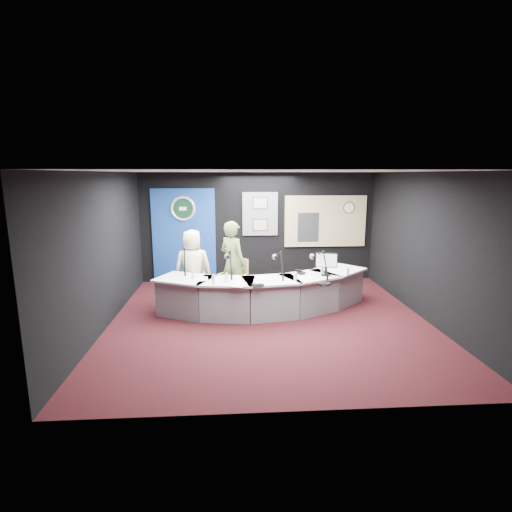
{
  "coord_description": "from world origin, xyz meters",
  "views": [
    {
      "loc": [
        -0.73,
        -7.21,
        2.75
      ],
      "look_at": [
        -0.2,
        0.8,
        1.1
      ],
      "focal_mm": 28.0,
      "sensor_mm": 36.0,
      "label": 1
    }
  ],
  "objects": [
    {
      "name": "wall_back",
      "position": [
        0.0,
        3.0,
        1.4
      ],
      "size": [
        6.0,
        0.02,
        2.8
      ],
      "primitive_type": "cube",
      "color": "black",
      "rests_on": "ground"
    },
    {
      "name": "computer_monitor",
      "position": [
        1.18,
        0.45,
        1.07
      ],
      "size": [
        0.42,
        0.12,
        0.29
      ],
      "primitive_type": "cube",
      "rotation": [
        0.0,
        0.0,
        -0.23
      ],
      "color": "black",
      "rests_on": "broadcast_desk"
    },
    {
      "name": "boom_mic_a",
      "position": [
        -1.67,
        0.92,
        1.05
      ],
      "size": [
        0.19,
        0.74,
        0.6
      ],
      "primitive_type": null,
      "color": "black",
      "rests_on": "broadcast_desk"
    },
    {
      "name": "headphones_near",
      "position": [
        1.01,
        -0.2,
        0.77
      ],
      "size": [
        0.22,
        0.22,
        0.04
      ],
      "primitive_type": "torus",
      "color": "black",
      "rests_on": "broadcast_desk"
    },
    {
      "name": "paper_stack",
      "position": [
        -1.28,
        0.35,
        0.75
      ],
      "size": [
        0.24,
        0.33,
        0.0
      ],
      "primitive_type": "cube",
      "rotation": [
        0.0,
        0.0,
        0.07
      ],
      "color": "white",
      "rests_on": "broadcast_desk"
    },
    {
      "name": "notepad",
      "position": [
        -0.58,
        -0.11,
        0.75
      ],
      "size": [
        0.32,
        0.39,
        0.0
      ],
      "primitive_type": "cube",
      "rotation": [
        0.0,
        0.0,
        -0.29
      ],
      "color": "white",
      "rests_on": "broadcast_desk"
    },
    {
      "name": "equipment_rack",
      "position": [
        1.3,
        2.94,
        1.4
      ],
      "size": [
        0.55,
        0.02,
        0.75
      ],
      "primitive_type": "cube",
      "color": "black",
      "rests_on": "booth_window_frame"
    },
    {
      "name": "armchair_left",
      "position": [
        -1.53,
        1.18,
        0.51
      ],
      "size": [
        0.6,
        0.6,
        1.02
      ],
      "primitive_type": null,
      "rotation": [
        0.0,
        0.0,
        0.04
      ],
      "color": "tan",
      "rests_on": "ground"
    },
    {
      "name": "booth_window_frame",
      "position": [
        1.75,
        2.97,
        1.55
      ],
      "size": [
        2.12,
        0.06,
        1.32
      ],
      "primitive_type": "cube",
      "color": "tan",
      "rests_on": "wall_back"
    },
    {
      "name": "draped_jacket",
      "position": [
        -1.54,
        1.43,
        0.62
      ],
      "size": [
        0.5,
        0.12,
        0.7
      ],
      "primitive_type": "cube",
      "rotation": [
        0.0,
        0.0,
        0.04
      ],
      "color": "slate",
      "rests_on": "armchair_left"
    },
    {
      "name": "wall_clock",
      "position": [
        2.35,
        2.94,
        1.9
      ],
      "size": [
        0.28,
        0.01,
        0.28
      ],
      "primitive_type": "cylinder",
      "rotation": [
        1.57,
        0.0,
        0.0
      ],
      "color": "white",
      "rests_on": "booth_window_frame"
    },
    {
      "name": "framed_photo_lower",
      "position": [
        0.05,
        2.94,
        1.47
      ],
      "size": [
        0.34,
        0.02,
        0.27
      ],
      "primitive_type": "cube",
      "color": "gray",
      "rests_on": "pinboard"
    },
    {
      "name": "backdrop_panel",
      "position": [
        -1.9,
        2.97,
        1.25
      ],
      "size": [
        1.6,
        0.05,
        2.3
      ],
      "primitive_type": "cube",
      "color": "navy",
      "rests_on": "wall_back"
    },
    {
      "name": "agency_seal",
      "position": [
        -1.9,
        2.93,
        1.9
      ],
      "size": [
        0.63,
        0.07,
        0.63
      ],
      "primitive_type": "torus",
      "rotation": [
        1.57,
        0.0,
        0.0
      ],
      "color": "silver",
      "rests_on": "backdrop_panel"
    },
    {
      "name": "seal_center",
      "position": [
        -1.9,
        2.94,
        1.9
      ],
      "size": [
        0.48,
        0.01,
        0.48
      ],
      "primitive_type": "cylinder",
      "rotation": [
        1.57,
        0.0,
        0.0
      ],
      "color": "black",
      "rests_on": "backdrop_panel"
    },
    {
      "name": "wall_left",
      "position": [
        -3.0,
        0.0,
        1.4
      ],
      "size": [
        0.02,
        6.0,
        2.8
      ],
      "primitive_type": "cube",
      "color": "black",
      "rests_on": "ground"
    },
    {
      "name": "booth_glow",
      "position": [
        1.75,
        2.96,
        1.55
      ],
      "size": [
        2.0,
        0.02,
        1.2
      ],
      "primitive_type": "cube",
      "color": "#FFF0A1",
      "rests_on": "booth_window_frame"
    },
    {
      "name": "ground",
      "position": [
        0.0,
        0.0,
        0.0
      ],
      "size": [
        6.0,
        6.0,
        0.0
      ],
      "primitive_type": "plane",
      "color": "black",
      "rests_on": "ground"
    },
    {
      "name": "pinboard",
      "position": [
        0.05,
        2.97,
        1.75
      ],
      "size": [
        0.9,
        0.04,
        1.1
      ],
      "primitive_type": "cube",
      "color": "slate",
      "rests_on": "wall_back"
    },
    {
      "name": "boom_mic_c",
      "position": [
        0.23,
        0.43,
        1.05
      ],
      "size": [
        0.21,
        0.73,
        0.6
      ],
      "primitive_type": null,
      "color": "black",
      "rests_on": "broadcast_desk"
    },
    {
      "name": "water_bottles",
      "position": [
        0.08,
        0.28,
        0.84
      ],
      "size": [
        3.14,
        0.68,
        0.18
      ],
      "primitive_type": null,
      "color": "silver",
      "rests_on": "broadcast_desk"
    },
    {
      "name": "person_man",
      "position": [
        -1.53,
        1.18,
        0.8
      ],
      "size": [
        0.82,
        0.56,
        1.61
      ],
      "primitive_type": "imported",
      "rotation": [
        0.0,
        0.0,
        3.2
      ],
      "color": "#F6EEC5",
      "rests_on": "ground"
    },
    {
      "name": "person_woman",
      "position": [
        -0.68,
        1.13,
        0.89
      ],
      "size": [
        0.77,
        0.76,
        1.79
      ],
      "primitive_type": "imported",
      "rotation": [
        0.0,
        0.0,
        2.37
      ],
      "color": "olive",
      "rests_on": "ground"
    },
    {
      "name": "broadcast_desk",
      "position": [
        -0.05,
        0.55,
        0.38
      ],
      "size": [
        4.5,
        1.9,
        0.75
      ],
      "primitive_type": null,
      "color": "silver",
      "rests_on": "ground"
    },
    {
      "name": "armchair_right",
      "position": [
        -0.68,
        1.13,
        0.49
      ],
      "size": [
        0.78,
        0.78,
        0.98
      ],
      "primitive_type": null,
      "rotation": [
        0.0,
        0.0,
        -0.78
      ],
      "color": "tan",
      "rests_on": "ground"
    },
    {
      "name": "ceiling",
      "position": [
        0.0,
        0.0,
        2.8
      ],
      "size": [
        6.0,
        6.0,
        0.02
      ],
      "primitive_type": "cube",
      "color": "silver",
      "rests_on": "ground"
    },
    {
      "name": "desk_phone",
      "position": [
        0.7,
        0.62,
        0.78
      ],
      "size": [
        0.23,
        0.22,
        0.04
      ],
      "primitive_type": "cube",
      "rotation": [
        0.0,
        0.0,
        -0.69
      ],
      "color": "black",
      "rests_on": "broadcast_desk"
    },
    {
      "name": "headphones_far",
      "position": [
        -0.23,
        -0.2,
        0.77
      ],
      "size": [
        0.23,
        0.23,
        0.04
      ],
      "primitive_type": "torus",
      "color": "black",
      "rests_on": "broadcast_desk"
    },
    {
      "name": "wall_right",
      "position": [
        3.0,
        0.0,
        1.4
      ],
      "size": [
        0.02,
        6.0,
        2.8
      ],
      "primitive_type": "cube",
      "color": "black",
      "rests_on": "ground"
    },
    {
      "name": "boom_mic_d",
      "position": [
        1.04,
        0.42,
        1.05
      ],
      "size": [
        0.3,
        0.71,
        0.6
      ],
      "primitive_type": null,
      "color": "black",
      "rests_on": "broadcast_desk"
    },
    {
      "name": "wall_front",
      "position": [
        0.0,
        -3.0,
        1.4
      ],
      "size": [
        6.0,
        0.02,
        2.8
      ],
      "primitive_type": "cube",
      "color": "black",
      "rests_on": "ground"
    },
    {
      "name": "framed_photo_upper",
      "position": [
        0.05,
        2.94,
        2.03
      ],
      "size": [
        0.34,
        0.02,
        0.27
      ],
      "primitive_type": "cube",
      "color": "gray",
      "rests_on": "pinboard"
    },
    {
      "name": "boom_mic_b",
      "position": [
        -0.75,
        0.55,
        1.05
      ],
      "size": [
        0.2,
        0.73,
        0.6
      ],
      "primitive_type": null,
      "color": "black",
      "rests_on": "broadcast_desk"
    }
  ]
}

